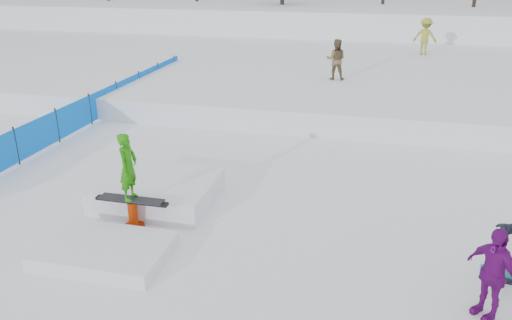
% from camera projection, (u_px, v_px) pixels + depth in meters
% --- Properties ---
extents(ground, '(120.00, 120.00, 0.00)m').
position_uv_depth(ground, '(208.00, 245.00, 9.99)').
color(ground, white).
extents(snow_berm, '(60.00, 14.00, 2.40)m').
position_uv_depth(snow_berm, '(339.00, 21.00, 36.62)').
color(snow_berm, white).
rests_on(snow_berm, ground).
extents(snow_midrise, '(50.00, 18.00, 0.80)m').
position_uv_depth(snow_midrise, '(314.00, 69.00, 24.28)').
color(snow_midrise, white).
rests_on(snow_midrise, ground).
extents(safety_fence, '(0.05, 16.00, 1.10)m').
position_uv_depth(safety_fence, '(90.00, 109.00, 17.16)').
color(safety_fence, blue).
rests_on(safety_fence, ground).
extents(walker_olive, '(0.80, 0.63, 1.62)m').
position_uv_depth(walker_olive, '(336.00, 59.00, 20.05)').
color(walker_olive, brown).
rests_on(walker_olive, snow_midrise).
extents(walker_ygreen, '(1.32, 0.96, 1.84)m').
position_uv_depth(walker_ygreen, '(425.00, 36.00, 25.38)').
color(walker_ygreen, olive).
rests_on(walker_ygreen, snow_midrise).
extents(spectator_purple, '(0.89, 0.95, 1.58)m').
position_uv_depth(spectator_purple, '(492.00, 273.00, 7.72)').
color(spectator_purple, '#630B6D').
rests_on(spectator_purple, ground).
extents(jib_rail_feature, '(2.60, 4.40, 2.11)m').
position_uv_depth(jib_rail_feature, '(145.00, 203.00, 11.04)').
color(jib_rail_feature, white).
rests_on(jib_rail_feature, ground).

